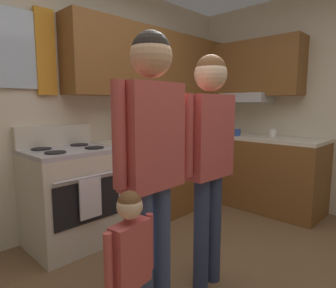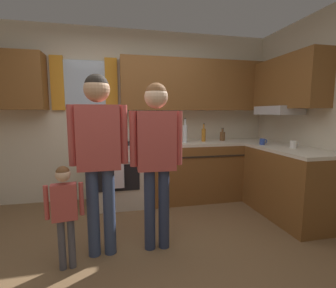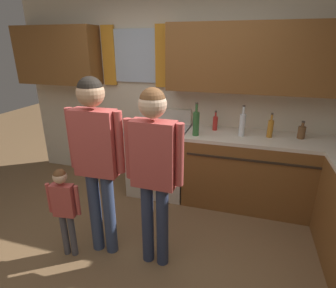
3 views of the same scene
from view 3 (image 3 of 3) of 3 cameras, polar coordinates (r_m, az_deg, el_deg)
name	(u,v)px [view 3 (image 3 of 3)]	position (r m, az deg, el deg)	size (l,w,h in m)	color
ground_plane	(125,277)	(2.67, -8.99, -25.96)	(12.00, 12.00, 0.00)	brown
back_wall_unit	(184,79)	(3.56, 3.39, 13.58)	(4.60, 0.42, 2.60)	beige
kitchen_counter_run	(300,190)	(3.27, 26.18, -8.70)	(2.10, 1.81, 0.90)	brown
stove_oven	(159,159)	(3.66, -1.83, -3.08)	(0.73, 0.67, 1.10)	beige
bottle_squat_brown	(302,132)	(3.44, 26.36, 2.29)	(0.08, 0.08, 0.21)	brown
bottle_sauce_red	(215,123)	(3.44, 9.93, 4.42)	(0.06, 0.06, 0.25)	red
bottle_oil_amber	(270,128)	(3.34, 20.78, 3.15)	(0.06, 0.06, 0.29)	#B27223
bottle_wine_green	(196,123)	(3.19, 5.94, 4.43)	(0.08, 0.08, 0.39)	#2D6633
bottle_tall_clear	(242,124)	(3.27, 15.40, 4.03)	(0.07, 0.07, 0.37)	silver
adult_holding_child	(96,150)	(2.42, -14.92, -1.20)	(0.52, 0.23, 1.69)	#38476B
adult_in_plaid	(154,161)	(2.21, -3.03, -3.69)	(0.50, 0.22, 1.62)	#2D3856
small_child	(64,203)	(2.67, -21.11, -11.59)	(0.31, 0.12, 0.91)	#4C4C56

